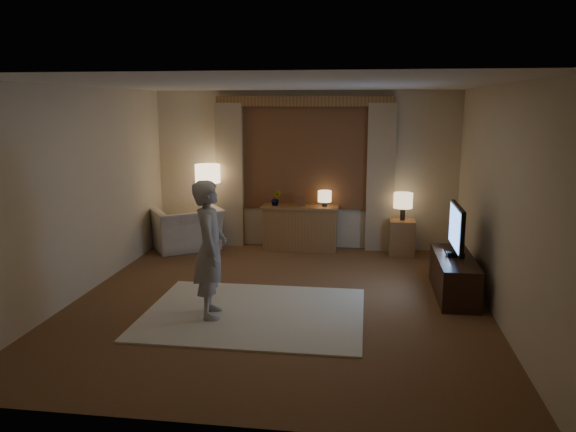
% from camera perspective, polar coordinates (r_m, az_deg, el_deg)
% --- Properties ---
extents(room, '(5.04, 5.54, 2.64)m').
position_cam_1_polar(room, '(7.13, -0.30, 2.87)').
color(room, brown).
rests_on(room, ground).
extents(rug, '(2.50, 2.00, 0.02)m').
position_cam_1_polar(rug, '(6.59, -3.46, -9.82)').
color(rug, beige).
rests_on(rug, floor).
extents(sideboard, '(1.20, 0.40, 0.70)m').
position_cam_1_polar(sideboard, '(9.27, 1.23, -1.34)').
color(sideboard, brown).
rests_on(sideboard, floor).
extents(picture_frame, '(0.16, 0.02, 0.20)m').
position_cam_1_polar(picture_frame, '(9.18, 1.25, 1.40)').
color(picture_frame, brown).
rests_on(picture_frame, sideboard).
extents(plant, '(0.16, 0.13, 0.30)m').
position_cam_1_polar(plant, '(9.23, -1.22, 1.76)').
color(plant, '#999999').
rests_on(plant, sideboard).
extents(table_lamp_sideboard, '(0.22, 0.22, 0.30)m').
position_cam_1_polar(table_lamp_sideboard, '(9.13, 3.74, 1.94)').
color(table_lamp_sideboard, black).
rests_on(table_lamp_sideboard, sideboard).
extents(floor_lamp, '(0.41, 0.41, 1.41)m').
position_cam_1_polar(floor_lamp, '(9.32, -8.16, 3.83)').
color(floor_lamp, black).
rests_on(floor_lamp, floor).
extents(armchair, '(1.41, 1.38, 0.70)m').
position_cam_1_polar(armchair, '(9.47, -10.32, -1.26)').
color(armchair, beige).
rests_on(armchair, floor).
extents(side_table, '(0.40, 0.40, 0.56)m').
position_cam_1_polar(side_table, '(9.19, 11.47, -2.12)').
color(side_table, brown).
rests_on(side_table, floor).
extents(table_lamp_side, '(0.30, 0.30, 0.44)m').
position_cam_1_polar(table_lamp_side, '(9.08, 11.62, 1.49)').
color(table_lamp_side, black).
rests_on(table_lamp_side, side_table).
extents(tv_stand, '(0.45, 1.40, 0.50)m').
position_cam_1_polar(tv_stand, '(7.42, 16.50, -5.86)').
color(tv_stand, black).
rests_on(tv_stand, floor).
extents(tv, '(0.22, 0.91, 0.65)m').
position_cam_1_polar(tv, '(7.27, 16.75, -1.25)').
color(tv, black).
rests_on(tv, tv_stand).
extents(person, '(0.48, 0.63, 1.55)m').
position_cam_1_polar(person, '(6.32, -7.92, -3.36)').
color(person, '#AFA9A2').
rests_on(person, rug).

